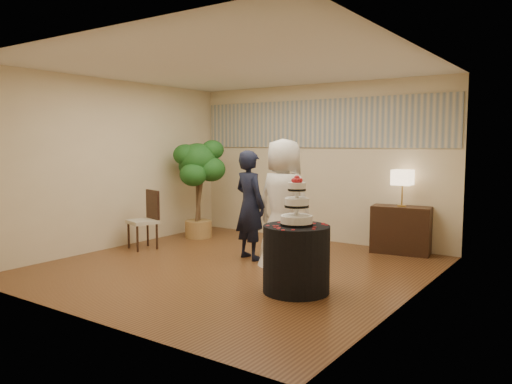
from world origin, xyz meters
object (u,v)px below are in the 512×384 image
Objects in this scene: side_chair at (142,220)px; console at (401,230)px; cake_table at (296,259)px; wedding_cake at (297,201)px; bride at (284,202)px; groom at (250,205)px; ficus_tree at (198,188)px; table_lamp at (402,188)px.

console is at bearing 47.57° from side_chair.
cake_table is at bearing -105.27° from console.
cake_table is at bearing 0.00° from wedding_cake.
console is (1.15, 1.70, -0.53)m from bride.
wedding_cake is at bearing 161.05° from groom.
wedding_cake is at bearing -105.27° from console.
ficus_tree is 1.36m from side_chair.
console is at bearing -119.56° from bride.
side_chair reaches higher than cake_table.
table_lamp is 4.25m from side_chair.
groom is 0.91× the size of bride.
groom reaches higher than cake_table.
ficus_tree reaches higher than cake_table.
table_lamp is at bearing 0.00° from console.
bride reaches higher than side_chair.
groom is 1.81× the size of console.
wedding_cake reaches higher than cake_table.
wedding_cake is 2.77m from table_lamp.
cake_table is (0.83, -1.05, -0.51)m from bride.
wedding_cake is at bearing -30.85° from ficus_tree.
wedding_cake is (0.00, 0.00, 0.69)m from cake_table.
console is 0.49× the size of ficus_tree.
side_chair is at bearing -94.22° from ficus_tree.
groom is at bearing -136.42° from table_lamp.
groom is at bearing -25.46° from ficus_tree.
console is 4.21m from side_chair.
side_chair is at bearing 169.14° from wedding_cake.
table_lamp is at bearing 83.24° from cake_table.
ficus_tree reaches higher than table_lamp.
table_lamp is at bearing -119.56° from bride.
groom is 1.96m from side_chair.
wedding_cake is 0.65× the size of console.
table_lamp is at bearing 83.24° from wedding_cake.
cake_table is 3.79m from ficus_tree.
ficus_tree is (-3.22, 1.92, 0.53)m from cake_table.
groom is at bearing 143.20° from wedding_cake.
console is 1.57× the size of table_lamp.
table_lamp is (0.33, 2.75, -0.04)m from wedding_cake.
groom is at bearing 30.54° from side_chair.
bride is at bearing 26.88° from side_chair.
ficus_tree is (-1.78, 0.85, 0.10)m from groom.
bride reaches higher than groom.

